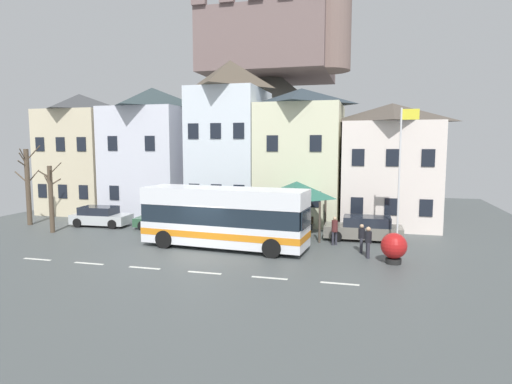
# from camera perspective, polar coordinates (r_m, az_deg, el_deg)

# --- Properties ---
(ground_plane) EXTENTS (40.00, 60.00, 0.07)m
(ground_plane) POSITION_cam_1_polar(r_m,az_deg,el_deg) (22.59, -8.18, -8.62)
(ground_plane) COLOR #4B5151
(townhouse_00) EXTENTS (5.72, 5.09, 9.92)m
(townhouse_00) POSITION_cam_1_polar(r_m,az_deg,el_deg) (39.41, -21.97, 4.66)
(townhouse_00) COLOR beige
(townhouse_00) RESTS_ON ground_plane
(townhouse_01) EXTENTS (6.24, 6.88, 10.35)m
(townhouse_01) POSITION_cam_1_polar(r_m,az_deg,el_deg) (36.83, -13.35, 5.20)
(townhouse_01) COLOR silver
(townhouse_01) RESTS_ON ground_plane
(townhouse_02) EXTENTS (5.10, 6.70, 12.17)m
(townhouse_02) POSITION_cam_1_polar(r_m,az_deg,el_deg) (34.09, -3.38, 6.82)
(townhouse_02) COLOR silver
(townhouse_02) RESTS_ON ground_plane
(townhouse_03) EXTENTS (5.92, 6.34, 9.86)m
(townhouse_03) POSITION_cam_1_polar(r_m,az_deg,el_deg) (32.61, 5.93, 4.79)
(townhouse_03) COLOR beige
(townhouse_03) RESTS_ON ground_plane
(townhouse_04) EXTENTS (6.42, 5.22, 8.58)m
(townhouse_04) POSITION_cam_1_polar(r_m,az_deg,el_deg) (31.71, 17.27, 3.34)
(townhouse_04) COLOR silver
(townhouse_04) RESTS_ON ground_plane
(hilltop_castle) EXTENTS (35.52, 35.52, 22.15)m
(hilltop_castle) POSITION_cam_1_polar(r_m,az_deg,el_deg) (51.77, 2.03, 8.76)
(hilltop_castle) COLOR #5D5E56
(hilltop_castle) RESTS_ON ground_plane
(transit_bus) EXTENTS (9.45, 3.21, 3.36)m
(transit_bus) POSITION_cam_1_polar(r_m,az_deg,el_deg) (24.13, -4.19, -3.43)
(transit_bus) COLOR white
(transit_bus) RESTS_ON ground_plane
(bus_shelter) EXTENTS (3.60, 3.60, 3.45)m
(bus_shelter) POSITION_cam_1_polar(r_m,az_deg,el_deg) (27.31, 5.38, 0.26)
(bus_shelter) COLOR #473D33
(bus_shelter) RESTS_ON ground_plane
(parked_car_00) EXTENTS (4.61, 2.02, 1.44)m
(parked_car_00) POSITION_cam_1_polar(r_m,az_deg,el_deg) (27.04, 14.04, -4.68)
(parked_car_00) COLOR slate
(parked_car_00) RESTS_ON ground_plane
(parked_car_01) EXTENTS (4.13, 2.05, 1.38)m
(parked_car_01) POSITION_cam_1_polar(r_m,az_deg,el_deg) (32.63, -19.77, -3.05)
(parked_car_01) COLOR silver
(parked_car_01) RESTS_ON ground_plane
(parked_car_02) EXTENTS (4.40, 2.28, 1.34)m
(parked_car_02) POSITION_cam_1_polar(r_m,az_deg,el_deg) (30.42, -11.73, -3.50)
(parked_car_02) COLOR #2E573B
(parked_car_02) RESTS_ON ground_plane
(pedestrian_00) EXTENTS (0.35, 0.38, 1.61)m
(pedestrian_00) POSITION_cam_1_polar(r_m,az_deg,el_deg) (22.82, 14.54, -6.21)
(pedestrian_00) COLOR #2D2D38
(pedestrian_00) RESTS_ON ground_plane
(pedestrian_01) EXTENTS (0.34, 0.37, 1.53)m
(pedestrian_01) POSITION_cam_1_polar(r_m,az_deg,el_deg) (23.87, 13.72, -5.76)
(pedestrian_01) COLOR #2D2D38
(pedestrian_01) RESTS_ON ground_plane
(pedestrian_02) EXTENTS (0.35, 0.35, 1.65)m
(pedestrian_02) POSITION_cam_1_polar(r_m,az_deg,el_deg) (25.25, 10.31, -4.75)
(pedestrian_02) COLOR #2D2D38
(pedestrian_02) RESTS_ON ground_plane
(public_bench) EXTENTS (1.44, 0.48, 0.87)m
(public_bench) POSITION_cam_1_polar(r_m,az_deg,el_deg) (29.73, 6.14, -4.00)
(public_bench) COLOR #473828
(public_bench) RESTS_ON ground_plane
(flagpole) EXTENTS (0.95, 0.10, 7.68)m
(flagpole) POSITION_cam_1_polar(r_m,az_deg,el_deg) (24.49, 18.53, 2.83)
(flagpole) COLOR silver
(flagpole) RESTS_ON ground_plane
(harbour_buoy) EXTENTS (1.25, 1.25, 1.50)m
(harbour_buoy) POSITION_cam_1_polar(r_m,az_deg,el_deg) (22.13, 17.69, -6.89)
(harbour_buoy) COLOR black
(harbour_buoy) RESTS_ON ground_plane
(bare_tree_00) EXTENTS (1.72, 1.59, 4.63)m
(bare_tree_00) POSITION_cam_1_polar(r_m,az_deg,el_deg) (31.19, -25.38, -0.65)
(bare_tree_00) COLOR brown
(bare_tree_00) RESTS_ON ground_plane
(bare_tree_01) EXTENTS (2.46, 1.99, 5.69)m
(bare_tree_01) POSITION_cam_1_polar(r_m,az_deg,el_deg) (34.89, -27.83, 0.76)
(bare_tree_01) COLOR brown
(bare_tree_01) RESTS_ON ground_plane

